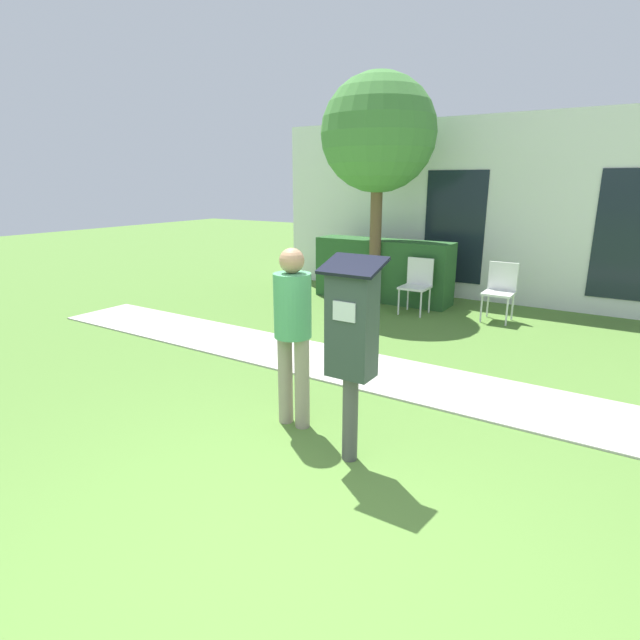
% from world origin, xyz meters
% --- Properties ---
extents(ground_plane, '(40.00, 40.00, 0.00)m').
position_xyz_m(ground_plane, '(0.00, 0.00, 0.00)').
color(ground_plane, '#517A33').
extents(sidewalk, '(12.00, 1.10, 0.02)m').
position_xyz_m(sidewalk, '(0.00, 2.89, 0.01)').
color(sidewalk, '#B7B2A8').
rests_on(sidewalk, ground).
extents(building_facade, '(10.00, 0.26, 3.20)m').
position_xyz_m(building_facade, '(0.00, 7.26, 1.60)').
color(building_facade, white).
rests_on(building_facade, ground).
extents(parking_meter, '(0.44, 0.31, 1.59)m').
position_xyz_m(parking_meter, '(-0.20, 1.14, 1.02)').
color(parking_meter, '#4C4C4C').
rests_on(parking_meter, ground).
extents(person_standing, '(0.32, 0.32, 1.58)m').
position_xyz_m(person_standing, '(-0.91, 1.38, 0.93)').
color(person_standing, gray).
rests_on(person_standing, ground).
extents(outdoor_chair_left, '(0.44, 0.44, 0.90)m').
position_xyz_m(outdoor_chair_left, '(-1.50, 5.70, 0.53)').
color(outdoor_chair_left, white).
rests_on(outdoor_chair_left, ground).
extents(outdoor_chair_middle, '(0.44, 0.44, 0.90)m').
position_xyz_m(outdoor_chair_middle, '(-0.24, 5.97, 0.53)').
color(outdoor_chair_middle, white).
rests_on(outdoor_chair_middle, ground).
extents(hedge_row, '(2.51, 0.60, 1.10)m').
position_xyz_m(hedge_row, '(-2.38, 6.24, 0.55)').
color(hedge_row, '#285628').
rests_on(hedge_row, ground).
extents(tree, '(1.90, 1.90, 3.82)m').
position_xyz_m(tree, '(-2.38, 5.90, 2.84)').
color(tree, brown).
rests_on(tree, ground).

